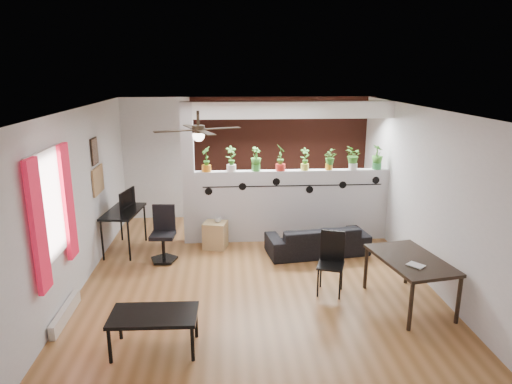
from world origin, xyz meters
name	(u,v)px	position (x,y,z in m)	size (l,w,h in m)	color
room_shell	(255,195)	(0.00, 0.00, 1.30)	(6.30, 7.10, 2.90)	brown
partition_wall	(292,205)	(0.80, 1.50, 0.68)	(3.60, 0.18, 1.35)	#BCBCC1
ceiling_header	(294,110)	(0.80, 1.50, 2.45)	(3.60, 0.18, 0.30)	white
pier_column	(188,174)	(-1.11, 1.50, 1.30)	(0.22, 0.20, 2.60)	#BCBCC1
brick_panel	(283,158)	(0.80, 2.97, 1.30)	(3.90, 0.05, 2.60)	#A64430
vine_decal	(293,186)	(0.80, 1.40, 1.08)	(3.31, 0.01, 0.30)	black
window_assembly	(51,209)	(-2.56, -1.20, 1.51)	(0.09, 1.30, 1.55)	white
baseboard_heater	(65,313)	(-2.54, -1.20, 0.09)	(0.08, 1.00, 0.18)	silver
corkboard	(98,180)	(-2.58, 0.95, 1.35)	(0.03, 0.60, 0.45)	#9D764B
framed_art	(94,151)	(-2.58, 0.90, 1.85)	(0.03, 0.34, 0.44)	#8C7259
ceiling_fan	(198,132)	(-0.80, -0.30, 2.31)	(1.19, 1.19, 0.43)	black
potted_plant_0	(206,158)	(-0.78, 1.50, 1.59)	(0.26, 0.29, 0.46)	orange
potted_plant_1	(231,158)	(-0.33, 1.50, 1.60)	(0.28, 0.25, 0.47)	white
potted_plant_2	(256,158)	(0.12, 1.50, 1.58)	(0.29, 0.29, 0.44)	green
potted_plant_3	(281,157)	(0.57, 1.50, 1.61)	(0.24, 0.28, 0.49)	red
potted_plant_4	(305,158)	(1.03, 1.50, 1.57)	(0.24, 0.21, 0.42)	#CECB48
potted_plant_5	(329,159)	(1.48, 1.50, 1.55)	(0.20, 0.22, 0.38)	#C68617
potted_plant_6	(353,157)	(1.93, 1.50, 1.58)	(0.21, 0.25, 0.44)	silver
potted_plant_7	(377,156)	(2.38, 1.50, 1.59)	(0.27, 0.30, 0.46)	#308542
sofa	(317,240)	(1.16, 0.78, 0.25)	(1.67, 0.66, 0.49)	black
cube_shelf	(215,235)	(-0.64, 1.16, 0.24)	(0.40, 0.35, 0.49)	tan
cup	(218,220)	(-0.59, 1.16, 0.53)	(0.12, 0.12, 0.10)	gray
computer_desk	(123,214)	(-2.25, 1.16, 0.67)	(0.66, 1.08, 0.74)	black
monitor	(125,203)	(-2.25, 1.31, 0.84)	(0.05, 0.33, 0.19)	black
office_chair	(164,237)	(-1.50, 0.66, 0.41)	(0.48, 0.48, 0.93)	black
dining_table	(411,263)	(2.04, -1.11, 0.61)	(0.97, 1.37, 0.69)	black
book	(413,267)	(1.94, -1.41, 0.70)	(0.15, 0.21, 0.02)	gray
folding_chair	(332,257)	(1.07, -0.63, 0.53)	(0.47, 0.47, 0.90)	black
coffee_table	(154,317)	(-1.28, -1.94, 0.41)	(1.00, 0.57, 0.46)	black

